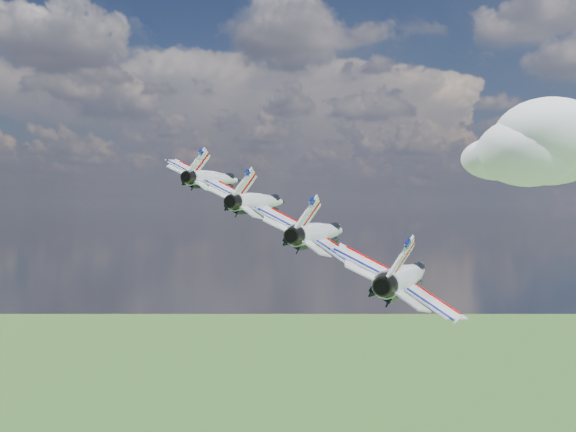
% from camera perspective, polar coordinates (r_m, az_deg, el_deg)
% --- Properties ---
extents(cloud_far, '(66.14, 51.97, 25.98)m').
position_cam_1_polar(cloud_far, '(296.76, 20.25, 4.59)').
color(cloud_far, white).
extents(jet_0, '(12.68, 15.80, 8.38)m').
position_cam_1_polar(jet_0, '(84.82, -5.75, 2.93)').
color(jet_0, silver).
extents(jet_1, '(12.68, 15.80, 8.38)m').
position_cam_1_polar(jet_1, '(73.50, -2.21, 1.13)').
color(jet_1, white).
extents(jet_2, '(12.68, 15.80, 8.38)m').
position_cam_1_polar(jet_2, '(62.66, 2.59, -1.32)').
color(jet_2, silver).
extents(jet_3, '(12.68, 15.80, 8.38)m').
position_cam_1_polar(jet_3, '(52.60, 9.32, -4.73)').
color(jet_3, silver).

